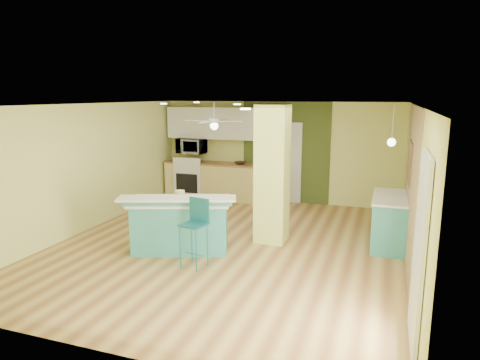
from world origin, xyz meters
name	(u,v)px	position (x,y,z in m)	size (l,w,h in m)	color
floor	(229,245)	(0.00, 0.00, -0.01)	(6.00, 7.00, 0.01)	brown
ceiling	(229,104)	(0.00, 0.00, 2.50)	(6.00, 7.00, 0.01)	white
wall_back	(278,152)	(0.00, 3.50, 1.25)	(6.00, 0.01, 2.50)	#DCDE77
wall_front	(105,241)	(0.00, -3.50, 1.25)	(6.00, 0.01, 2.50)	#DCDE77
wall_left	(87,168)	(-3.00, 0.00, 1.25)	(0.01, 7.00, 2.50)	#DCDE77
wall_right	(413,189)	(3.00, 0.00, 1.25)	(0.01, 7.00, 2.50)	#DCDE77
wood_panel	(410,182)	(2.99, 0.60, 1.25)	(0.02, 3.40, 2.50)	#8A724F
olive_accent	(286,152)	(0.20, 3.49, 1.25)	(2.20, 0.02, 2.50)	#425120
interior_door	(285,163)	(0.20, 3.46, 1.00)	(0.82, 0.05, 2.00)	silver
french_door	(419,254)	(2.97, -2.30, 1.05)	(0.04, 1.08, 2.10)	silver
column	(272,174)	(0.65, 0.50, 1.25)	(0.55, 0.55, 2.50)	#DAE46A
kitchen_run	(226,181)	(-1.30, 3.20, 0.47)	(3.25, 0.63, 0.94)	#D7C670
stove	(192,179)	(-2.25, 3.19, 0.46)	(0.76, 0.66, 1.08)	silver
upper_cabinets	(227,123)	(-1.30, 3.32, 1.95)	(3.20, 0.34, 0.80)	white
microwave	(191,146)	(-2.25, 3.20, 1.35)	(0.70, 0.48, 0.39)	silver
ceiling_fan	(214,122)	(-1.10, 2.00, 2.08)	(1.41, 1.41, 0.61)	white
pendant_lamp	(392,142)	(2.65, 0.75, 1.88)	(0.14, 0.14, 0.69)	silver
wall_decor	(410,162)	(2.96, 0.80, 1.55)	(0.03, 0.90, 0.70)	brown
peninsula	(181,223)	(-0.72, -0.48, 0.47)	(2.04, 1.56, 1.03)	teal
bar_stool	(196,221)	(-0.16, -1.04, 0.73)	(0.42, 0.42, 1.09)	#1C7181
side_counter	(389,221)	(2.70, 0.95, 0.46)	(0.60, 1.41, 0.91)	teal
fruit_bowl	(240,163)	(-0.90, 3.19, 0.97)	(0.27, 0.27, 0.07)	#372316
canister	(180,195)	(-0.75, -0.41, 0.97)	(0.17, 0.17, 0.15)	yellow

